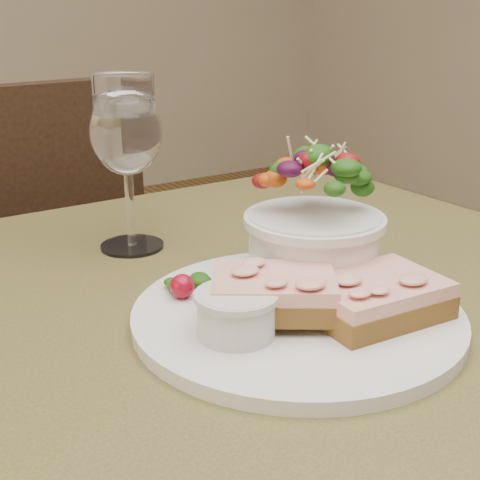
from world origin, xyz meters
TOP-DOWN VIEW (x-y plane):
  - cafe_table at (0.00, 0.00)m, footprint 0.80×0.80m
  - chair_far at (-0.10, 0.69)m, footprint 0.45×0.45m
  - dinner_plate at (0.01, -0.04)m, footprint 0.28×0.28m
  - sandwich_front at (0.05, -0.08)m, footprint 0.12×0.09m
  - sandwich_back at (-0.02, -0.04)m, footprint 0.13×0.12m
  - ramekin at (-0.06, -0.05)m, footprint 0.06×0.06m
  - salad_bowl at (0.06, 0.01)m, footprint 0.12×0.12m
  - garnish at (-0.06, 0.04)m, footprint 0.05×0.04m
  - wine_glass at (-0.03, 0.21)m, footprint 0.08×0.08m

SIDE VIEW (x-z plane):
  - chair_far at x=-0.10m, z-range -0.16..0.74m
  - cafe_table at x=0.00m, z-range 0.27..1.02m
  - dinner_plate at x=0.01m, z-range 0.75..0.76m
  - garnish at x=-0.06m, z-range 0.76..0.78m
  - sandwich_front at x=0.05m, z-range 0.76..0.79m
  - ramekin at x=-0.06m, z-range 0.76..0.80m
  - sandwich_back at x=-0.02m, z-range 0.77..0.80m
  - salad_bowl at x=0.06m, z-range 0.76..0.88m
  - wine_glass at x=-0.03m, z-range 0.79..0.96m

